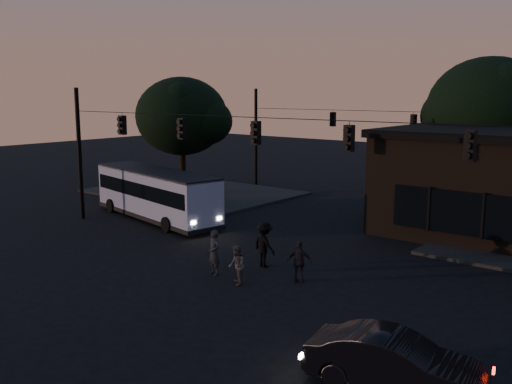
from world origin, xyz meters
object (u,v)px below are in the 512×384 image
Objects in this scene: bus at (156,192)px; pedestrian_b at (237,265)px; pedestrian_a at (214,252)px; pedestrian_d at (264,244)px; car at (394,362)px; pedestrian_c at (300,262)px.

pedestrian_b is (10.99, -5.59, -0.84)m from bus.
pedestrian_a is 0.96× the size of pedestrian_d.
pedestrian_b is 2.54m from pedestrian_d.
pedestrian_d is (-8.72, 5.89, 0.24)m from car.
pedestrian_a is 2.31m from pedestrian_d.
pedestrian_d is at bearing 44.84° from car.
pedestrian_c is at bearing 176.28° from pedestrian_d.
bus is 10.87m from pedestrian_a.
bus is at bearing 165.99° from pedestrian_a.
car is 8.21m from pedestrian_c.
pedestrian_a reaches higher than car.
pedestrian_b is (-8.12, 3.43, 0.05)m from car.
pedestrian_a is 1.20× the size of pedestrian_b.
pedestrian_a is at bearing 57.52° from car.
car is 2.36× the size of pedestrian_a.
bus is 13.31m from pedestrian_c.
pedestrian_a is 3.50m from pedestrian_c.
pedestrian_a reaches higher than pedestrian_b.
bus is at bearing -43.33° from pedestrian_c.
car is 10.33m from pedestrian_a.
car is 2.64× the size of pedestrian_c.
pedestrian_c is (12.70, -3.87, -0.78)m from bus.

